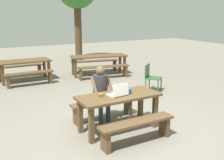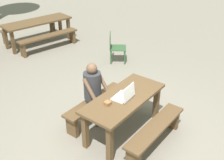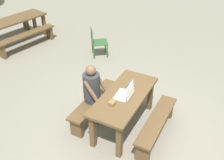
# 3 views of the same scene
# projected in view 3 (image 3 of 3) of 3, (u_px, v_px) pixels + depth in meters

# --- Properties ---
(ground_plane) EXTENTS (30.00, 30.00, 0.00)m
(ground_plane) POSITION_uv_depth(u_px,v_px,m) (123.00, 125.00, 5.22)
(ground_plane) COLOR gray
(picnic_table_front) EXTENTS (1.65, 0.71, 0.74)m
(picnic_table_front) POSITION_uv_depth(u_px,v_px,m) (124.00, 100.00, 4.88)
(picnic_table_front) COLOR brown
(picnic_table_front) RESTS_ON ground
(bench_near) EXTENTS (1.49, 0.30, 0.43)m
(bench_near) POSITION_uv_depth(u_px,v_px,m) (156.00, 124.00, 4.79)
(bench_near) COLOR brown
(bench_near) RESTS_ON ground
(bench_far) EXTENTS (1.49, 0.30, 0.43)m
(bench_far) POSITION_uv_depth(u_px,v_px,m) (94.00, 103.00, 5.30)
(bench_far) COLOR brown
(bench_far) RESTS_ON ground
(laptop) EXTENTS (0.37, 0.31, 0.26)m
(laptop) POSITION_uv_depth(u_px,v_px,m) (126.00, 93.00, 4.74)
(laptop) COLOR white
(laptop) RESTS_ON picnic_table_front
(small_pouch) EXTENTS (0.10, 0.10, 0.06)m
(small_pouch) POSITION_uv_depth(u_px,v_px,m) (112.00, 103.00, 4.56)
(small_pouch) COLOR olive
(small_pouch) RESTS_ON picnic_table_front
(coffee_mug) EXTENTS (0.08, 0.08, 0.09)m
(coffee_mug) POSITION_uv_depth(u_px,v_px,m) (131.00, 86.00, 4.98)
(coffee_mug) COLOR #335693
(coffee_mug) RESTS_ON picnic_table_front
(person_seated) EXTENTS (0.43, 0.42, 1.21)m
(person_seated) POSITION_uv_depth(u_px,v_px,m) (93.00, 89.00, 5.02)
(person_seated) COLOR #333847
(person_seated) RESTS_ON ground
(plastic_chair) EXTENTS (0.62, 0.62, 0.81)m
(plastic_chair) POSITION_uv_depth(u_px,v_px,m) (97.00, 41.00, 7.45)
(plastic_chair) COLOR #335933
(plastic_chair) RESTS_ON ground
(picnic_table_rear) EXTENTS (2.21, 1.12, 0.75)m
(picnic_table_rear) POSITION_uv_depth(u_px,v_px,m) (13.00, 23.00, 8.08)
(picnic_table_rear) COLOR brown
(picnic_table_rear) RESTS_ON ground
(bench_rear_south) EXTENTS (1.92, 0.66, 0.46)m
(bench_rear_south) POSITION_uv_depth(u_px,v_px,m) (27.00, 37.00, 7.92)
(bench_rear_south) COLOR brown
(bench_rear_south) RESTS_ON ground
(bench_rear_north) EXTENTS (1.92, 0.66, 0.46)m
(bench_rear_north) POSITION_uv_depth(u_px,v_px,m) (3.00, 27.00, 8.57)
(bench_rear_north) COLOR brown
(bench_rear_north) RESTS_ON ground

